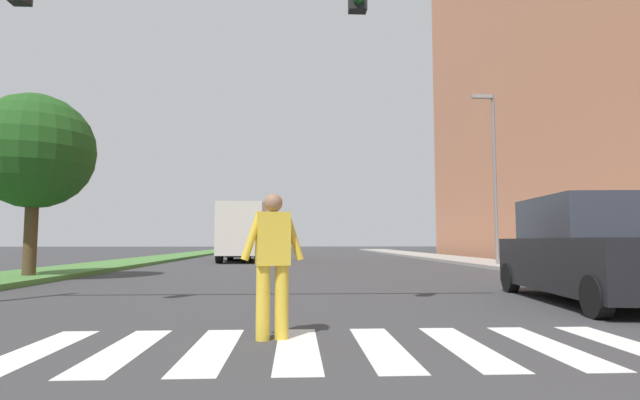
% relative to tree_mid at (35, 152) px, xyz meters
% --- Properties ---
extents(ground_plane, '(140.00, 140.00, 0.00)m').
position_rel_tree_mid_xyz_m(ground_plane, '(8.14, 14.54, -3.74)').
color(ground_plane, '#38383A').
extents(crosswalk, '(6.75, 2.20, 0.01)m').
position_rel_tree_mid_xyz_m(crosswalk, '(8.14, -9.27, -3.74)').
color(crosswalk, silver).
rests_on(crosswalk, ground_plane).
extents(median_strip, '(2.91, 64.00, 0.15)m').
position_rel_tree_mid_xyz_m(median_strip, '(-0.46, 12.54, -3.67)').
color(median_strip, '#477A38').
rests_on(median_strip, ground_plane).
extents(tree_mid, '(3.37, 3.37, 5.30)m').
position_rel_tree_mid_xyz_m(tree_mid, '(0.00, 0.00, 0.00)').
color(tree_mid, '#4C3823').
rests_on(tree_mid, median_strip).
extents(sidewalk_right, '(3.00, 64.00, 0.15)m').
position_rel_tree_mid_xyz_m(sidewalk_right, '(16.92, 12.54, -3.67)').
color(sidewalk_right, '#9E9991').
rests_on(sidewalk_right, ground_plane).
extents(traffic_light_gantry, '(9.41, 0.30, 6.00)m').
position_rel_tree_mid_xyz_m(traffic_light_gantry, '(3.49, -7.26, 0.64)').
color(traffic_light_gantry, gold).
rests_on(traffic_light_gantry, median_strip).
extents(street_lamp_right, '(1.02, 0.24, 7.50)m').
position_rel_tree_mid_xyz_m(street_lamp_right, '(16.33, 6.33, 0.85)').
color(street_lamp_right, slate).
rests_on(street_lamp_right, sidewalk_right).
extents(pedestrian_performer, '(0.75, 0.32, 1.69)m').
position_rel_tree_mid_xyz_m(pedestrian_performer, '(7.40, -8.81, -2.81)').
color(pedestrian_performer, gold).
rests_on(pedestrian_performer, ground_plane).
extents(suv_crossing, '(2.37, 4.76, 1.97)m').
position_rel_tree_mid_xyz_m(suv_crossing, '(13.12, -5.71, -2.81)').
color(suv_crossing, black).
rests_on(suv_crossing, ground_plane).
extents(sedan_midblock, '(2.06, 4.12, 1.64)m').
position_rel_tree_mid_xyz_m(sedan_midblock, '(4.33, 14.76, -2.98)').
color(sedan_midblock, '#474C51').
rests_on(sedan_midblock, ground_plane).
extents(truck_box_delivery, '(2.40, 6.20, 3.10)m').
position_rel_tree_mid_xyz_m(truck_box_delivery, '(4.86, 12.45, -2.11)').
color(truck_box_delivery, maroon).
rests_on(truck_box_delivery, ground_plane).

